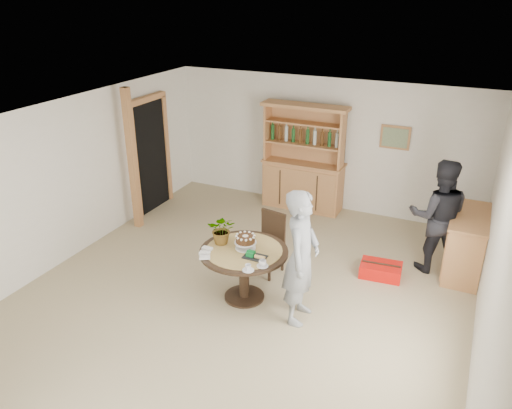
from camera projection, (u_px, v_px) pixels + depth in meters
The scene contains 17 objects.
ground at pixel (243, 296), 7.04m from camera, with size 7.00×7.00×0.00m, color tan.
room_shell at pixel (242, 180), 6.34m from camera, with size 6.04×7.04×2.52m.
doorway at pixel (150, 153), 9.38m from camera, with size 0.13×1.10×2.18m.
pine_post at pixel (132, 160), 8.56m from camera, with size 0.12×0.12×2.50m, color #AE7B49.
hutch at pixel (303, 174), 9.56m from camera, with size 1.62×0.54×2.04m.
sideboard at pixel (466, 244), 7.45m from camera, with size 0.54×1.26×0.94m.
dining_table at pixel (244, 260), 6.75m from camera, with size 1.20×1.20×0.76m.
dining_chair at pixel (269, 239), 7.46m from camera, with size 0.49×0.49×0.95m.
birthday_cake at pixel (245, 240), 6.68m from camera, with size 0.30×0.30×0.20m.
flower_vase at pixel (222, 229), 6.78m from camera, with size 0.38×0.33×0.42m, color #3F7233.
gift_tray at pixel (254, 256), 6.50m from camera, with size 0.30×0.20×0.08m.
coffee_cup_a at pixel (262, 263), 6.29m from camera, with size 0.15×0.15×0.09m.
coffee_cup_b at pixel (248, 268), 6.20m from camera, with size 0.15×0.15×0.08m.
napkins at pixel (206, 253), 6.58m from camera, with size 0.24×0.33×0.03m.
teen_boy at pixel (301, 257), 6.22m from camera, with size 0.66×0.43×1.80m, color gray.
adult_person at pixel (438, 216), 7.36m from camera, with size 0.86×0.67×1.77m, color black.
red_suitcase at pixel (381, 270), 7.47m from camera, with size 0.63×0.45×0.21m.
Camera 1 is at (2.66, -5.28, 4.03)m, focal length 35.00 mm.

